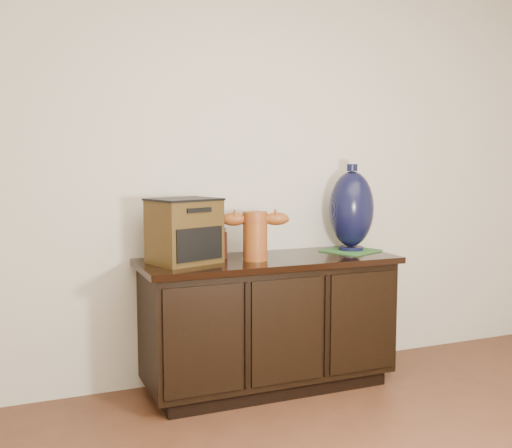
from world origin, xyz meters
name	(u,v)px	position (x,y,z in m)	size (l,w,h in m)	color
sideboard	(269,322)	(0.00, 2.23, 0.39)	(1.46, 0.56, 0.75)	black
terracotta_vessel	(255,233)	(-0.10, 2.18, 0.91)	(0.38, 0.17, 0.27)	brown
tv_radio	(184,231)	(-0.48, 2.25, 0.93)	(0.42, 0.38, 0.35)	#3D2A0F
green_mat	(351,250)	(0.56, 2.27, 0.76)	(0.28, 0.28, 0.01)	#30642D
lamp_base	(351,209)	(0.56, 2.27, 1.01)	(0.35, 0.35, 0.52)	black
spray_can	(222,243)	(-0.25, 2.32, 0.84)	(0.06, 0.06, 0.18)	#56150E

